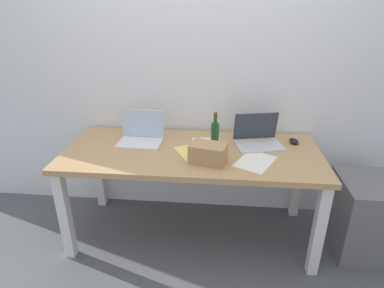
% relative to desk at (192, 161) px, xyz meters
% --- Properties ---
extents(ground_plane, '(8.00, 8.00, 0.00)m').
position_rel_desk_xyz_m(ground_plane, '(0.00, 0.00, -0.65)').
color(ground_plane, '#515459').
extents(back_wall, '(5.20, 0.08, 2.60)m').
position_rel_desk_xyz_m(back_wall, '(0.00, 0.46, 0.65)').
color(back_wall, white).
rests_on(back_wall, ground).
extents(desk, '(1.86, 0.79, 0.74)m').
position_rel_desk_xyz_m(desk, '(0.00, 0.00, 0.00)').
color(desk, tan).
rests_on(desk, ground).
extents(laptop_left, '(0.33, 0.24, 0.24)m').
position_rel_desk_xyz_m(laptop_left, '(-0.40, 0.11, 0.14)').
color(laptop_left, silver).
rests_on(laptop_left, desk).
extents(laptop_right, '(0.38, 0.31, 0.23)m').
position_rel_desk_xyz_m(laptop_right, '(0.48, 0.15, 0.14)').
color(laptop_right, silver).
rests_on(laptop_right, desk).
extents(beer_bottle, '(0.06, 0.06, 0.28)m').
position_rel_desk_xyz_m(beer_bottle, '(0.16, 0.05, 0.20)').
color(beer_bottle, '#1E5123').
rests_on(beer_bottle, desk).
extents(computer_mouse, '(0.08, 0.11, 0.03)m').
position_rel_desk_xyz_m(computer_mouse, '(0.76, 0.20, 0.11)').
color(computer_mouse, black).
rests_on(computer_mouse, desk).
extents(cardboard_box, '(0.27, 0.21, 0.13)m').
position_rel_desk_xyz_m(cardboard_box, '(0.13, -0.18, 0.16)').
color(cardboard_box, tan).
rests_on(cardboard_box, desk).
extents(paper_sheet_near_back, '(0.24, 0.32, 0.00)m').
position_rel_desk_xyz_m(paper_sheet_near_back, '(0.10, 0.09, 0.09)').
color(paper_sheet_near_back, white).
rests_on(paper_sheet_near_back, desk).
extents(paper_sheet_center, '(0.33, 0.36, 0.00)m').
position_rel_desk_xyz_m(paper_sheet_center, '(0.02, -0.05, 0.09)').
color(paper_sheet_center, '#F4E06B').
rests_on(paper_sheet_center, desk).
extents(paper_sheet_front_right, '(0.32, 0.36, 0.00)m').
position_rel_desk_xyz_m(paper_sheet_front_right, '(0.44, -0.14, 0.09)').
color(paper_sheet_front_right, white).
rests_on(paper_sheet_front_right, desk).
extents(filing_cabinet, '(0.40, 0.48, 0.57)m').
position_rel_desk_xyz_m(filing_cabinet, '(1.28, -0.04, -0.37)').
color(filing_cabinet, slate).
rests_on(filing_cabinet, ground).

